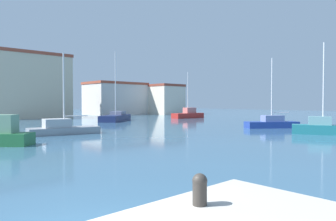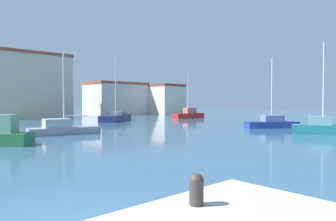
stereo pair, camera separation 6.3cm
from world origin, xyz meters
name	(u,v)px [view 2 (the right image)]	position (x,y,z in m)	size (l,w,h in m)	color
water	(127,129)	(15.00, 20.00, 0.00)	(160.00, 160.00, 0.00)	#38607F
mooring_bollard	(196,188)	(1.34, -1.62, 1.21)	(0.24, 0.24, 0.51)	#38332D
sailboat_grey_behind_lamppost	(62,128)	(8.14, 19.18, 0.49)	(5.70, 2.80, 6.52)	gray
sailboat_navy_distant_east	(116,117)	(21.01, 31.25, 0.52)	(7.03, 6.31, 9.42)	#19234C
sailboat_red_distant_north	(188,114)	(33.97, 29.95, 0.61)	(5.77, 2.05, 7.42)	#B22823
sailboat_blue_near_pier	(272,123)	(26.25, 10.95, 0.51)	(5.21, 4.18, 6.99)	#233D93
sailboat_teal_inner_mooring	(322,127)	(23.40, 4.98, 0.56)	(3.14, 4.70, 7.32)	#1E707A
yacht_club	(29,86)	(15.00, 47.66, 5.25)	(11.90, 7.66, 10.49)	beige
warehouse_block	(116,98)	(33.51, 50.68, 3.36)	(11.64, 8.08, 6.71)	beige
waterfront_apartments	(166,99)	(42.20, 44.65, 3.21)	(6.25, 6.33, 6.39)	beige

